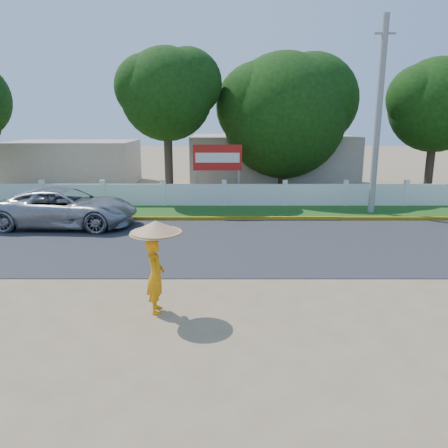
# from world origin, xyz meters

# --- Properties ---
(ground) EXTENTS (120.00, 120.00, 0.00)m
(ground) POSITION_xyz_m (0.00, 0.00, 0.00)
(ground) COLOR #9E8460
(ground) RESTS_ON ground
(road) EXTENTS (60.00, 7.00, 0.02)m
(road) POSITION_xyz_m (0.00, 4.50, 0.01)
(road) COLOR #38383A
(road) RESTS_ON ground
(grass_verge) EXTENTS (60.00, 3.50, 0.03)m
(grass_verge) POSITION_xyz_m (0.00, 9.75, 0.01)
(grass_verge) COLOR #2D601E
(grass_verge) RESTS_ON ground
(curb) EXTENTS (40.00, 0.18, 0.16)m
(curb) POSITION_xyz_m (0.00, 8.05, 0.08)
(curb) COLOR yellow
(curb) RESTS_ON ground
(fence) EXTENTS (40.00, 0.10, 1.10)m
(fence) POSITION_xyz_m (0.00, 11.20, 0.55)
(fence) COLOR silver
(fence) RESTS_ON ground
(building_near) EXTENTS (10.00, 6.00, 3.20)m
(building_near) POSITION_xyz_m (3.00, 18.00, 1.60)
(building_near) COLOR #B7AD99
(building_near) RESTS_ON ground
(building_far) EXTENTS (8.00, 5.00, 2.80)m
(building_far) POSITION_xyz_m (-10.00, 19.00, 1.40)
(building_far) COLOR #B7AD99
(building_far) RESTS_ON ground
(utility_pole) EXTENTS (0.28, 0.28, 8.53)m
(utility_pole) POSITION_xyz_m (6.78, 9.59, 4.26)
(utility_pole) COLOR gray
(utility_pole) RESTS_ON ground
(vehicle) EXTENTS (5.68, 2.84, 1.55)m
(vehicle) POSITION_xyz_m (-6.32, 6.92, 0.77)
(vehicle) COLOR #9B9CA2
(vehicle) RESTS_ON ground
(monk_with_parasol) EXTENTS (1.16, 1.16, 2.11)m
(monk_with_parasol) POSITION_xyz_m (-1.49, -1.02, 1.37)
(monk_with_parasol) COLOR orange
(monk_with_parasol) RESTS_ON ground
(billboard) EXTENTS (2.50, 0.13, 2.95)m
(billboard) POSITION_xyz_m (-0.34, 12.30, 2.14)
(billboard) COLOR gray
(billboard) RESTS_ON ground
(tree_row) EXTENTS (36.50, 8.29, 9.03)m
(tree_row) POSITION_xyz_m (3.82, 14.11, 4.95)
(tree_row) COLOR #473828
(tree_row) RESTS_ON ground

